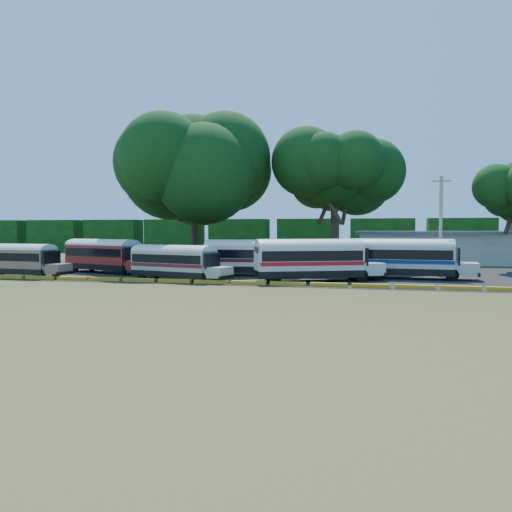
% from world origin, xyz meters
% --- Properties ---
extents(ground, '(160.00, 160.00, 0.00)m').
position_xyz_m(ground, '(0.00, 0.00, 0.00)').
color(ground, '#2F4316').
rests_on(ground, ground).
extents(asphalt_strip, '(64.00, 24.00, 0.02)m').
position_xyz_m(asphalt_strip, '(1.00, 12.00, 0.01)').
color(asphalt_strip, black).
rests_on(asphalt_strip, ground).
extents(curb, '(53.70, 0.45, 0.30)m').
position_xyz_m(curb, '(-0.00, 1.00, 0.15)').
color(curb, orange).
rests_on(curb, ground).
extents(terminal_building, '(19.00, 9.00, 4.00)m').
position_xyz_m(terminal_building, '(18.00, 30.00, 2.03)').
color(terminal_building, silver).
rests_on(terminal_building, ground).
extents(treeline_backdrop, '(130.00, 4.00, 6.00)m').
position_xyz_m(treeline_backdrop, '(0.00, 48.00, 3.00)').
color(treeline_backdrop, black).
rests_on(treeline_backdrop, ground).
extents(bus_beige, '(9.07, 2.90, 2.93)m').
position_xyz_m(bus_beige, '(-19.87, 2.42, 1.68)').
color(bus_beige, black).
rests_on(bus_beige, ground).
extents(bus_red, '(10.17, 5.57, 3.26)m').
position_xyz_m(bus_red, '(-14.69, 8.02, 1.87)').
color(bus_red, black).
rests_on(bus_red, ground).
extents(bus_cream_west, '(9.14, 4.41, 2.92)m').
position_xyz_m(bus_cream_west, '(-5.23, 2.93, 1.65)').
color(bus_cream_west, black).
rests_on(bus_cream_west, ground).
extents(bus_cream_east, '(10.04, 2.83, 3.27)m').
position_xyz_m(bus_cream_east, '(0.05, 8.32, 1.85)').
color(bus_cream_east, black).
rests_on(bus_cream_east, ground).
extents(bus_white_red, '(10.57, 6.49, 3.43)m').
position_xyz_m(bus_white_red, '(5.81, 4.48, 1.94)').
color(bus_white_red, black).
rests_on(bus_white_red, ground).
extents(bus_white_blue, '(10.49, 3.23, 3.40)m').
position_xyz_m(bus_white_blue, '(13.18, 8.62, 1.92)').
color(bus_white_blue, black).
rests_on(bus_white_blue, ground).
extents(tree_west, '(15.09, 15.09, 16.92)m').
position_xyz_m(tree_west, '(-8.93, 17.49, 11.36)').
color(tree_west, '#3E2E1F').
rests_on(tree_west, ground).
extents(tree_center, '(10.78, 10.78, 14.63)m').
position_xyz_m(tree_center, '(6.35, 20.93, 10.63)').
color(tree_center, '#3E2E1F').
rests_on(tree_center, ground).
extents(utility_pole, '(1.60, 0.30, 8.87)m').
position_xyz_m(utility_pole, '(16.39, 11.14, 4.55)').
color(utility_pole, gray).
rests_on(utility_pole, ground).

